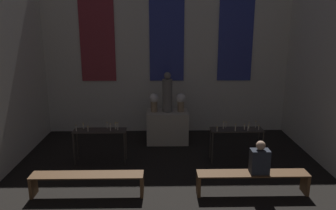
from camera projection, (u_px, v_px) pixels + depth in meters
wall_back at (167, 49)px, 9.74m from camera, size 7.49×0.16×5.00m
altar at (167, 127)px, 9.25m from camera, size 1.15×0.75×0.89m
statue at (167, 94)px, 9.02m from camera, size 0.27×0.27×1.11m
flower_vase_left at (154, 101)px, 9.06m from camera, size 0.26×0.26×0.51m
flower_vase_right at (181, 101)px, 9.07m from camera, size 0.26×0.26×0.51m
candle_rack_left at (100, 135)px, 7.82m from camera, size 1.25×0.40×1.01m
candle_rack_right at (237, 134)px, 7.88m from camera, size 1.25×0.40×1.01m
pew_back_left at (87, 180)px, 6.37m from camera, size 2.18×0.36×0.44m
pew_back_right at (252, 178)px, 6.44m from camera, size 2.18×0.36×0.44m
person_seated at (260, 159)px, 6.35m from camera, size 0.36×0.24×0.66m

